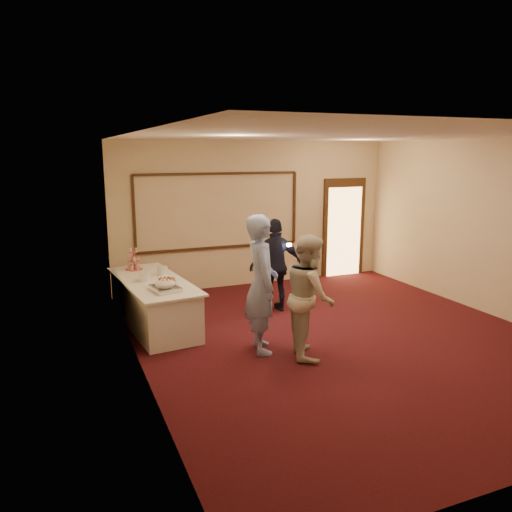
{
  "coord_description": "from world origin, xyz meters",
  "views": [
    {
      "loc": [
        -3.92,
        -6.14,
        2.78
      ],
      "look_at": [
        -0.98,
        1.05,
        1.15
      ],
      "focal_mm": 35.0,
      "sensor_mm": 36.0,
      "label": 1
    }
  ],
  "objects_px": {
    "tart": "(168,281)",
    "man": "(262,284)",
    "woman": "(309,296)",
    "plate_stack_a": "(145,276)",
    "cupcake_stand": "(134,261)",
    "pavlova_tray": "(165,286)",
    "buffet_table": "(154,303)",
    "guest": "(276,265)",
    "plate_stack_b": "(162,271)"
  },
  "relations": [
    {
      "from": "plate_stack_a",
      "to": "man",
      "type": "distance_m",
      "value": 2.06
    },
    {
      "from": "cupcake_stand",
      "to": "tart",
      "type": "xyz_separation_m",
      "value": [
        0.36,
        -1.07,
        -0.12
      ]
    },
    {
      "from": "cupcake_stand",
      "to": "plate_stack_b",
      "type": "bearing_deg",
      "value": -56.26
    },
    {
      "from": "tart",
      "to": "man",
      "type": "relative_size",
      "value": 0.14
    },
    {
      "from": "plate_stack_a",
      "to": "man",
      "type": "xyz_separation_m",
      "value": [
        1.34,
        -1.56,
        0.13
      ]
    },
    {
      "from": "cupcake_stand",
      "to": "woman",
      "type": "bearing_deg",
      "value": -55.44
    },
    {
      "from": "woman",
      "to": "plate_stack_b",
      "type": "bearing_deg",
      "value": 52.37
    },
    {
      "from": "pavlova_tray",
      "to": "woman",
      "type": "relative_size",
      "value": 0.31
    },
    {
      "from": "cupcake_stand",
      "to": "plate_stack_a",
      "type": "relative_size",
      "value": 2.24
    },
    {
      "from": "buffet_table",
      "to": "cupcake_stand",
      "type": "height_order",
      "value": "cupcake_stand"
    },
    {
      "from": "cupcake_stand",
      "to": "buffet_table",
      "type": "bearing_deg",
      "value": -79.01
    },
    {
      "from": "guest",
      "to": "cupcake_stand",
      "type": "bearing_deg",
      "value": -19.53
    },
    {
      "from": "plate_stack_a",
      "to": "woman",
      "type": "xyz_separation_m",
      "value": [
        1.89,
        -1.95,
        -0.0
      ]
    },
    {
      "from": "pavlova_tray",
      "to": "plate_stack_b",
      "type": "xyz_separation_m",
      "value": [
        0.17,
        0.98,
        -0.01
      ]
    },
    {
      "from": "cupcake_stand",
      "to": "plate_stack_a",
      "type": "distance_m",
      "value": 0.86
    },
    {
      "from": "buffet_table",
      "to": "pavlova_tray",
      "type": "distance_m",
      "value": 0.85
    },
    {
      "from": "pavlova_tray",
      "to": "tart",
      "type": "bearing_deg",
      "value": 73.05
    },
    {
      "from": "woman",
      "to": "plate_stack_a",
      "type": "bearing_deg",
      "value": 61.84
    },
    {
      "from": "tart",
      "to": "woman",
      "type": "relative_size",
      "value": 0.16
    },
    {
      "from": "plate_stack_a",
      "to": "woman",
      "type": "relative_size",
      "value": 0.11
    },
    {
      "from": "plate_stack_a",
      "to": "pavlova_tray",
      "type": "bearing_deg",
      "value": -75.76
    },
    {
      "from": "man",
      "to": "woman",
      "type": "relative_size",
      "value": 1.15
    },
    {
      "from": "pavlova_tray",
      "to": "cupcake_stand",
      "type": "xyz_separation_m",
      "value": [
        -0.21,
        1.54,
        0.07
      ]
    },
    {
      "from": "cupcake_stand",
      "to": "pavlova_tray",
      "type": "bearing_deg",
      "value": -82.17
    },
    {
      "from": "plate_stack_a",
      "to": "tart",
      "type": "xyz_separation_m",
      "value": [
        0.32,
        -0.21,
        -0.05
      ]
    },
    {
      "from": "pavlova_tray",
      "to": "plate_stack_a",
      "type": "height_order",
      "value": "pavlova_tray"
    },
    {
      "from": "plate_stack_b",
      "to": "man",
      "type": "xyz_separation_m",
      "value": [
        1.0,
        -1.86,
        0.13
      ]
    },
    {
      "from": "cupcake_stand",
      "to": "man",
      "type": "height_order",
      "value": "man"
    },
    {
      "from": "cupcake_stand",
      "to": "guest",
      "type": "height_order",
      "value": "guest"
    },
    {
      "from": "buffet_table",
      "to": "woman",
      "type": "bearing_deg",
      "value": -48.09
    },
    {
      "from": "pavlova_tray",
      "to": "guest",
      "type": "height_order",
      "value": "guest"
    },
    {
      "from": "woman",
      "to": "man",
      "type": "bearing_deg",
      "value": 72.95
    },
    {
      "from": "buffet_table",
      "to": "plate_stack_a",
      "type": "relative_size",
      "value": 13.35
    },
    {
      "from": "buffet_table",
      "to": "tart",
      "type": "height_order",
      "value": "tart"
    },
    {
      "from": "man",
      "to": "guest",
      "type": "relative_size",
      "value": 1.18
    },
    {
      "from": "pavlova_tray",
      "to": "guest",
      "type": "bearing_deg",
      "value": 18.12
    },
    {
      "from": "man",
      "to": "cupcake_stand",
      "type": "bearing_deg",
      "value": 41.14
    },
    {
      "from": "tart",
      "to": "woman",
      "type": "bearing_deg",
      "value": -47.8
    },
    {
      "from": "buffet_table",
      "to": "plate_stack_b",
      "type": "distance_m",
      "value": 0.57
    },
    {
      "from": "man",
      "to": "pavlova_tray",
      "type": "bearing_deg",
      "value": 64.43
    },
    {
      "from": "cupcake_stand",
      "to": "plate_stack_b",
      "type": "relative_size",
      "value": 2.43
    },
    {
      "from": "plate_stack_b",
      "to": "woman",
      "type": "relative_size",
      "value": 0.1
    },
    {
      "from": "pavlova_tray",
      "to": "tart",
      "type": "relative_size",
      "value": 1.97
    },
    {
      "from": "plate_stack_a",
      "to": "tart",
      "type": "bearing_deg",
      "value": -33.09
    },
    {
      "from": "plate_stack_a",
      "to": "man",
      "type": "bearing_deg",
      "value": -49.37
    },
    {
      "from": "plate_stack_b",
      "to": "man",
      "type": "height_order",
      "value": "man"
    },
    {
      "from": "cupcake_stand",
      "to": "woman",
      "type": "height_order",
      "value": "woman"
    },
    {
      "from": "buffet_table",
      "to": "plate_stack_b",
      "type": "xyz_separation_m",
      "value": [
        0.22,
        0.27,
        0.45
      ]
    },
    {
      "from": "tart",
      "to": "woman",
      "type": "height_order",
      "value": "woman"
    },
    {
      "from": "man",
      "to": "guest",
      "type": "bearing_deg",
      "value": -19.24
    }
  ]
}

